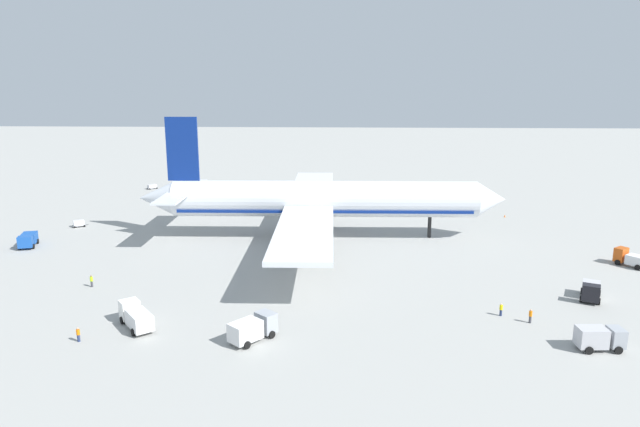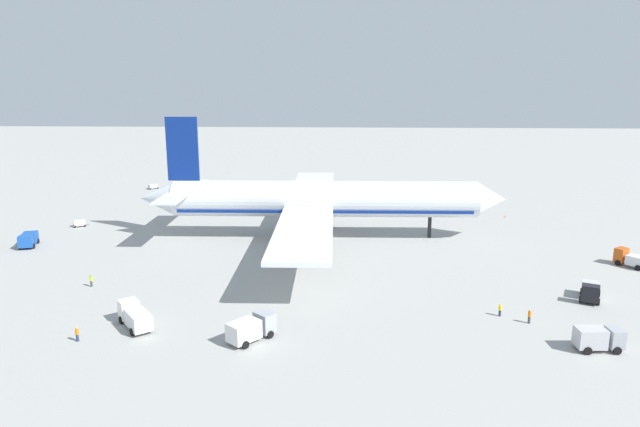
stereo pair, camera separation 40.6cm
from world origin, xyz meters
name	(u,v)px [view 1 (the left image)]	position (x,y,z in m)	size (l,w,h in m)	color
ground_plane	(325,237)	(0.00, 0.00, 0.00)	(600.00, 600.00, 0.00)	#9E9E99
airliner	(318,200)	(-1.23, 0.02, 7.31)	(70.29, 75.26, 22.96)	silver
service_truck_0	(599,337)	(32.13, -46.10, 1.47)	(5.14, 2.62, 2.60)	#999EA5
service_truck_1	(28,239)	(-53.58, -9.54, 1.36)	(3.92, 5.96, 2.45)	#194CA5
service_truck_2	(136,316)	(-21.07, -42.75, 1.43)	(5.87, 6.51, 2.72)	white
service_truck_3	(591,290)	(37.59, -30.93, 1.33)	(4.14, 5.67, 2.65)	black
service_truck_4	(253,328)	(-6.39, -45.61, 1.52)	(5.47, 5.83, 2.79)	#999EA5
service_truck_5	(630,258)	(50.19, -15.80, 1.33)	(4.72, 5.24, 2.72)	#BF4C14
baggage_cart_0	(79,223)	(-51.34, 5.32, 0.77)	(3.03, 2.52, 1.40)	gray
baggage_cart_1	(152,187)	(-51.25, 49.38, 0.70)	(3.02, 3.07, 1.26)	gray
ground_worker_0	(78,334)	(-26.22, -46.87, 0.86)	(0.52, 0.52, 1.70)	navy
ground_worker_1	(92,281)	(-32.69, -29.39, 0.91)	(0.45, 0.45, 1.78)	#3F3F47
ground_worker_2	(501,310)	(23.89, -37.13, 0.84)	(0.49, 0.49, 1.67)	navy
ground_worker_3	(530,316)	(26.91, -39.16, 0.91)	(0.46, 0.46, 1.78)	#3F3F47
traffic_cone_0	(505,216)	(39.54, 18.45, 0.28)	(0.36, 0.36, 0.55)	orange
traffic_cone_1	(276,194)	(-14.88, 42.45, 0.28)	(0.36, 0.36, 0.55)	orange
traffic_cone_2	(480,212)	(35.08, 22.45, 0.28)	(0.36, 0.36, 0.55)	orange
traffic_cone_3	(585,280)	(39.90, -23.81, 0.28)	(0.36, 0.36, 0.55)	orange
traffic_cone_4	(184,199)	(-37.65, 33.91, 0.28)	(0.36, 0.36, 0.55)	orange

